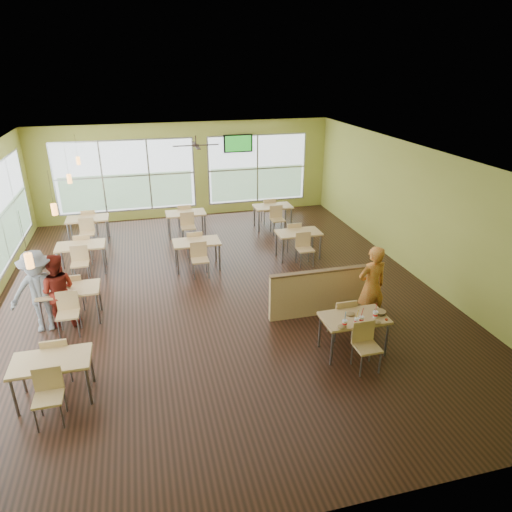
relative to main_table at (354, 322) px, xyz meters
name	(u,v)px	position (x,y,z in m)	size (l,w,h in m)	color
room	(217,228)	(-2.00, 3.00, 0.97)	(12.00, 12.04, 3.20)	black
window_bays	(101,204)	(-4.65, 6.08, 0.85)	(9.24, 10.24, 2.38)	white
main_table	(354,322)	(0.00, 0.00, 0.00)	(1.22, 1.52, 0.87)	#DBBA76
half_wall_divider	(324,292)	(0.00, 1.45, -0.11)	(2.40, 0.14, 1.04)	#DBBA76
dining_tables	(167,245)	(-3.05, 4.71, 0.00)	(6.92, 8.72, 0.87)	#DBBA76
pendant_lights	(62,193)	(-5.20, 3.68, 1.82)	(0.11, 7.31, 0.86)	#2D2119
ceiling_fan	(196,145)	(-2.00, 6.00, 2.32)	(1.25, 1.25, 0.29)	#2D2119
tv_backwall	(238,143)	(-0.20, 8.90, 1.82)	(1.00, 0.07, 0.60)	black
man_plaid	(371,287)	(0.74, 0.80, 0.24)	(0.64, 0.42, 1.75)	#D35617
patron_maroon	(57,290)	(-5.41, 2.41, 0.15)	(0.76, 0.59, 1.56)	maroon
patron_grey	(39,291)	(-5.71, 2.28, 0.23)	(1.12, 0.64, 1.73)	slate
cup_blue	(345,323)	(-0.31, -0.25, 0.19)	(0.09, 0.09, 0.33)	white
cup_yellow	(357,321)	(-0.08, -0.24, 0.19)	(0.09, 0.09, 0.32)	white
cup_red_near	(361,319)	(0.03, -0.20, 0.18)	(0.09, 0.09, 0.32)	white
cup_red_far	(375,314)	(0.35, -0.12, 0.19)	(0.10, 0.10, 0.35)	white
food_basket	(380,312)	(0.50, -0.01, 0.15)	(0.24, 0.24, 0.05)	black
ketchup_cup	(386,319)	(0.51, -0.24, 0.13)	(0.05, 0.05, 0.02)	#A52911
wrapper_left	(342,326)	(-0.38, -0.27, 0.14)	(0.16, 0.14, 0.04)	olive
wrapper_mid	(350,314)	(-0.04, 0.08, 0.14)	(0.18, 0.16, 0.04)	olive
wrapper_right	(377,322)	(0.29, -0.30, 0.14)	(0.14, 0.13, 0.04)	olive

